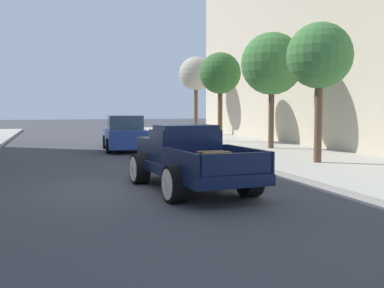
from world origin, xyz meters
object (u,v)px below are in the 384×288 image
car_background_blue (125,134)px  street_tree_farthest (196,74)px  hotrod_truck_navy (187,158)px  street_tree_third (220,74)px  street_tree_nearest (320,57)px  street_tree_second (272,64)px

car_background_blue → street_tree_farthest: (6.50, 9.74, 3.60)m
hotrod_truck_navy → car_background_blue: (0.00, 10.61, 0.01)m
hotrod_truck_navy → street_tree_third: bearing=66.6°
car_background_blue → hotrod_truck_navy: bearing=-90.0°
street_tree_nearest → street_tree_farthest: (1.06, 17.58, 0.65)m
car_background_blue → street_tree_second: (6.43, -2.28, 3.23)m
street_tree_farthest → hotrod_truck_navy: bearing=-107.7°
street_tree_farthest → street_tree_third: bearing=-96.4°
street_tree_third → street_tree_farthest: bearing=83.6°
car_background_blue → street_tree_nearest: size_ratio=0.93×
car_background_blue → street_tree_farthest: bearing=56.3°
street_tree_second → street_tree_farthest: 12.03m
street_tree_second → car_background_blue: bearing=160.4°
street_tree_nearest → hotrod_truck_navy: bearing=-153.0°
street_tree_second → street_tree_third: 4.90m
car_background_blue → street_tree_farthest: street_tree_farthest is taller
hotrod_truck_navy → street_tree_farthest: 21.67m
car_background_blue → street_tree_second: street_tree_second is taller
street_tree_nearest → street_tree_third: street_tree_third is taller
hotrod_truck_navy → street_tree_farthest: (6.50, 20.36, 3.62)m
street_tree_second → street_tree_third: size_ratio=1.08×
street_tree_third → street_tree_nearest: bearing=-91.4°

